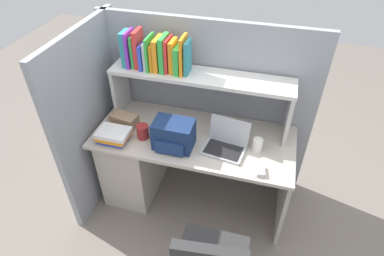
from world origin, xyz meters
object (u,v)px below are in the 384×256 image
(computer_mouse, at_px, (260,171))
(snack_canister, at_px, (143,132))
(backpack, at_px, (173,135))
(paper_cup, at_px, (257,145))
(laptop, at_px, (226,143))
(tissue_box, at_px, (124,120))

(computer_mouse, xyz_separation_m, snack_canister, (-0.94, 0.14, 0.04))
(snack_canister, bearing_deg, computer_mouse, -8.47)
(backpack, xyz_separation_m, paper_cup, (0.62, 0.12, -0.05))
(backpack, bearing_deg, computer_mouse, -8.81)
(backpack, relative_size, paper_cup, 2.78)
(backpack, xyz_separation_m, snack_canister, (-0.27, 0.04, -0.05))
(paper_cup, bearing_deg, backpack, -169.10)
(snack_canister, bearing_deg, paper_cup, 5.40)
(computer_mouse, distance_m, paper_cup, 0.23)
(laptop, xyz_separation_m, computer_mouse, (0.28, -0.19, -0.03))
(computer_mouse, relative_size, snack_canister, 0.92)
(tissue_box, bearing_deg, backpack, -6.62)
(laptop, bearing_deg, snack_canister, -175.62)
(laptop, height_order, paper_cup, laptop)
(backpack, relative_size, snack_canister, 2.65)
(computer_mouse, bearing_deg, backpack, 159.85)
(laptop, bearing_deg, backpack, -167.51)
(laptop, distance_m, snack_canister, 0.66)
(backpack, xyz_separation_m, tissue_box, (-0.48, 0.14, -0.06))
(computer_mouse, bearing_deg, snack_canister, 160.19)
(computer_mouse, height_order, paper_cup, paper_cup)
(computer_mouse, xyz_separation_m, tissue_box, (-1.15, 0.25, 0.03))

